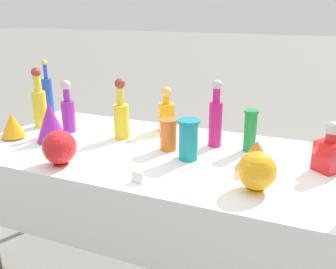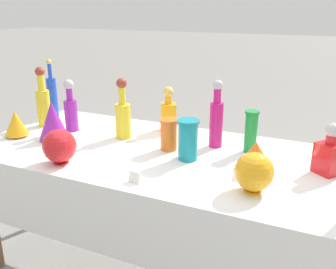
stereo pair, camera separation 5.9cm
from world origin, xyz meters
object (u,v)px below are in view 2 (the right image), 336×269
tall_bottle_1 (52,96)px  slender_vase_1 (169,133)px  tall_bottle_3 (216,119)px  tall_bottle_5 (43,102)px  fluted_vase_0 (255,156)px  fluted_vase_2 (16,123)px  slender_vase_2 (251,130)px  square_decanter_1 (330,153)px  round_bowl_1 (59,146)px  square_decanter_0 (168,112)px  tall_bottle_0 (71,110)px  round_bowl_0 (254,172)px  fluted_vase_1 (53,120)px  tall_bottle_4 (123,115)px  slender_vase_0 (188,139)px

tall_bottle_1 → slender_vase_1: tall_bottle_1 is taller
tall_bottle_3 → tall_bottle_5: bearing=-175.1°
slender_vase_1 → fluted_vase_0: size_ratio=0.95×
tall_bottle_1 → slender_vase_1: 0.98m
tall_bottle_1 → fluted_vase_2: tall_bottle_1 is taller
slender_vase_2 → tall_bottle_1: bearing=177.1°
slender_vase_1 → slender_vase_2: 0.42m
square_decanter_1 → round_bowl_1: 1.25m
square_decanter_0 → slender_vase_2: 0.55m
fluted_vase_0 → round_bowl_1: bearing=-161.1°
tall_bottle_0 → square_decanter_1: tall_bottle_0 is taller
fluted_vase_0 → round_bowl_0: (0.04, -0.20, 0.01)m
slender_vase_2 → fluted_vase_2: 1.33m
fluted_vase_2 → round_bowl_0: round_bowl_0 is taller
fluted_vase_2 → round_bowl_1: 0.53m
tall_bottle_5 → round_bowl_0: tall_bottle_5 is taller
square_decanter_1 → slender_vase_2: 0.40m
tall_bottle_5 → slender_vase_1: bearing=-3.6°
tall_bottle_0 → tall_bottle_3: 0.88m
fluted_vase_1 → fluted_vase_2: size_ratio=1.47×
tall_bottle_4 → fluted_vase_0: size_ratio=1.97×
tall_bottle_0 → tall_bottle_1: bearing=149.1°
tall_bottle_3 → fluted_vase_0: 0.36m
square_decanter_0 → square_decanter_1: square_decanter_0 is taller
round_bowl_1 → tall_bottle_1: bearing=132.8°
tall_bottle_4 → tall_bottle_0: bearing=-177.4°
tall_bottle_0 → slender_vase_2: (1.06, 0.10, -0.01)m
tall_bottle_3 → square_decanter_0: bearing=157.7°
tall_bottle_3 → square_decanter_0: size_ratio=1.33×
tall_bottle_5 → slender_vase_2: bearing=4.2°
slender_vase_2 → round_bowl_1: size_ratio=1.29×
tall_bottle_3 → slender_vase_2: bearing=0.1°
tall_bottle_3 → tall_bottle_4: tall_bottle_3 is taller
tall_bottle_3 → slender_vase_2: 0.19m
slender_vase_2 → round_bowl_1: 0.96m
round_bowl_1 → round_bowl_0: bearing=6.0°
tall_bottle_3 → fluted_vase_1: size_ratio=1.63×
round_bowl_1 → fluted_vase_1: bearing=135.6°
tall_bottle_4 → fluted_vase_2: tall_bottle_4 is taller
tall_bottle_0 → tall_bottle_5: tall_bottle_5 is taller
round_bowl_1 → fluted_vase_0: bearing=18.9°
tall_bottle_3 → tall_bottle_5: (-1.10, -0.09, -0.00)m
slender_vase_1 → fluted_vase_1: 0.67m
square_decanter_0 → fluted_vase_2: size_ratio=1.80×
tall_bottle_4 → square_decanter_1: (1.09, -0.03, -0.04)m
fluted_vase_0 → tall_bottle_0: bearing=173.4°
tall_bottle_1 → slender_vase_0: (1.10, -0.30, -0.04)m
round_bowl_0 → tall_bottle_0: bearing=164.1°
tall_bottle_5 → square_decanter_1: (1.66, -0.02, -0.05)m
tall_bottle_4 → square_decanter_0: size_ratio=1.28×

